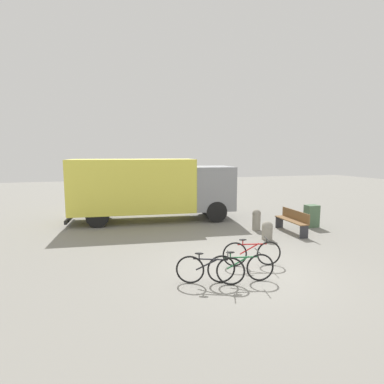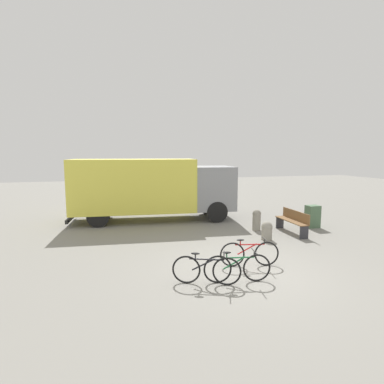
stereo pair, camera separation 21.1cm
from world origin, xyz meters
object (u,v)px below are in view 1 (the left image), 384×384
Objects in this scene: bicycle_far at (252,253)px; park_bench at (293,220)px; bollard_far_bench at (256,219)px; bicycle_near at (210,270)px; delivery_truck at (151,186)px; utility_box at (312,216)px; bicycle_middle at (241,267)px; bollard_near_bench at (267,230)px.

park_bench is at bearing 51.78° from bicycle_far.
bollard_far_bench is (2.10, 3.58, 0.10)m from bicycle_far.
delivery_truck is at bearing 114.09° from bicycle_near.
utility_box is at bearing 56.14° from bicycle_near.
delivery_truck is 4.67× the size of bicycle_middle.
park_bench is at bearing 58.73° from bicycle_near.
park_bench is 1.90× the size of utility_box.
bollard_near_bench is at bearing 112.53° from park_bench.
bicycle_middle is at bearing 15.77° from bicycle_near.
bicycle_middle is at bearing -119.46° from bicycle_far.
bicycle_far is at bearing 49.62° from bicycle_near.
bollard_far_bench is (-1.19, 0.80, -0.04)m from park_bench.
bicycle_near is 1.65× the size of utility_box.
delivery_truck reaches higher than bicycle_far.
bollard_far_bench is at bearing -32.57° from delivery_truck.
bicycle_near is at bearing -141.02° from bicycle_far.
bollard_far_bench is (3.90, -3.08, -1.15)m from delivery_truck.
park_bench is at bearing -156.52° from utility_box.
park_bench is 1.10× the size of bicycle_far.
bicycle_near and bicycle_middle have the same top height.
bicycle_middle is 2.41× the size of bollard_near_bench.
delivery_truck is 7.72m from bicycle_middle.
bicycle_near is (0.25, -7.46, -1.25)m from delivery_truck.
bicycle_far is at bearing -144.03° from utility_box.
park_bench is 5.48m from bicycle_middle.
utility_box is (2.56, -0.20, 0.00)m from bollard_far_bench.
utility_box reaches higher than bollard_near_bench.
bicycle_far is 2.40× the size of bollard_near_bench.
delivery_truck is 7.01m from bicycle_far.
bicycle_near reaches higher than bollard_near_bench.
utility_box is (1.37, 0.60, -0.04)m from park_bench.
park_bench is 1.15× the size of bicycle_near.
delivery_truck is at bearing 108.06° from bicycle_middle.
bicycle_far is at bearing 131.67° from park_bench.
bollard_near_bench is (-1.49, -0.57, -0.16)m from park_bench.
bicycle_near is at bearing -138.00° from bollard_near_bench.
bicycle_near is 0.95× the size of bicycle_far.
bicycle_middle is at bearing 133.55° from park_bench.
delivery_truck is 8.12× the size of utility_box.
bicycle_near and bicycle_far have the same top height.
utility_box is (5.43, 4.27, 0.11)m from bicycle_middle.
bollard_near_bench is 0.79× the size of bollard_far_bench.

